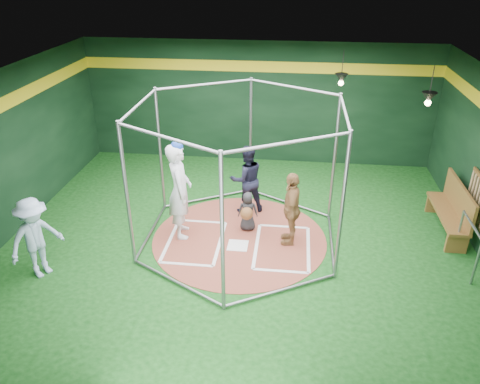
# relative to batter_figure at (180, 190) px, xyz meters

# --- Properties ---
(room_shell) EXTENTS (10.10, 9.10, 3.53)m
(room_shell) POSITION_rel_batter_figure_xyz_m (1.29, -0.03, 0.65)
(room_shell) COLOR #0D3B0F
(room_shell) RESTS_ON ground
(clay_disc) EXTENTS (3.80, 3.80, 0.01)m
(clay_disc) POSITION_rel_batter_figure_xyz_m (1.29, -0.04, -1.10)
(clay_disc) COLOR brown
(clay_disc) RESTS_ON ground
(home_plate) EXTENTS (0.43, 0.43, 0.01)m
(home_plate) POSITION_rel_batter_figure_xyz_m (1.29, -0.34, -1.08)
(home_plate) COLOR white
(home_plate) RESTS_ON clay_disc
(batter_box_left) EXTENTS (1.17, 1.77, 0.01)m
(batter_box_left) POSITION_rel_batter_figure_xyz_m (0.34, -0.29, -1.09)
(batter_box_left) COLOR white
(batter_box_left) RESTS_ON clay_disc
(batter_box_right) EXTENTS (1.17, 1.77, 0.01)m
(batter_box_right) POSITION_rel_batter_figure_xyz_m (2.24, -0.29, -1.09)
(batter_box_right) COLOR white
(batter_box_right) RESTS_ON clay_disc
(batting_cage) EXTENTS (4.05, 4.67, 3.00)m
(batting_cage) POSITION_rel_batter_figure_xyz_m (1.29, -0.04, 0.40)
(batting_cage) COLOR gray
(batting_cage) RESTS_ON ground
(bat_rack) EXTENTS (0.07, 1.25, 0.98)m
(bat_rack) POSITION_rel_batter_figure_xyz_m (6.21, 0.36, -0.05)
(bat_rack) COLOR brown
(bat_rack) RESTS_ON room_shell
(pendant_lamp_near) EXTENTS (0.34, 0.34, 0.90)m
(pendant_lamp_near) POSITION_rel_batter_figure_xyz_m (3.49, 3.56, 1.64)
(pendant_lamp_near) COLOR black
(pendant_lamp_near) RESTS_ON room_shell
(pendant_lamp_far) EXTENTS (0.34, 0.34, 0.90)m
(pendant_lamp_far) POSITION_rel_batter_figure_xyz_m (5.29, 1.96, 1.64)
(pendant_lamp_far) COLOR black
(pendant_lamp_far) RESTS_ON room_shell
(batter_figure) EXTENTS (0.69, 0.88, 2.21)m
(batter_figure) POSITION_rel_batter_figure_xyz_m (0.00, 0.00, 0.00)
(batter_figure) COLOR silver
(batter_figure) RESTS_ON clay_disc
(visitor_leopard) EXTENTS (0.41, 0.96, 1.63)m
(visitor_leopard) POSITION_rel_batter_figure_xyz_m (2.39, -0.03, -0.28)
(visitor_leopard) COLOR tan
(visitor_leopard) RESTS_ON clay_disc
(catcher_figure) EXTENTS (0.47, 0.55, 0.91)m
(catcher_figure) POSITION_rel_batter_figure_xyz_m (1.43, 0.34, -0.62)
(catcher_figure) COLOR black
(catcher_figure) RESTS_ON clay_disc
(umpire) EXTENTS (1.00, 0.91, 1.68)m
(umpire) POSITION_rel_batter_figure_xyz_m (1.30, 1.23, -0.25)
(umpire) COLOR black
(umpire) RESTS_ON clay_disc
(bystander_blue) EXTENTS (1.07, 1.22, 1.64)m
(bystander_blue) POSITION_rel_batter_figure_xyz_m (-2.37, -1.75, -0.28)
(bystander_blue) COLOR #A8C2DF
(bystander_blue) RESTS_ON ground
(dugout_bench) EXTENTS (0.46, 1.95, 1.14)m
(dugout_bench) POSITION_rel_batter_figure_xyz_m (5.93, 0.85, -0.52)
(dugout_bench) COLOR brown
(dugout_bench) RESTS_ON ground
(steel_railing) EXTENTS (0.05, 1.14, 0.99)m
(steel_railing) POSITION_rel_batter_figure_xyz_m (5.84, -0.54, -0.44)
(steel_railing) COLOR gray
(steel_railing) RESTS_ON ground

